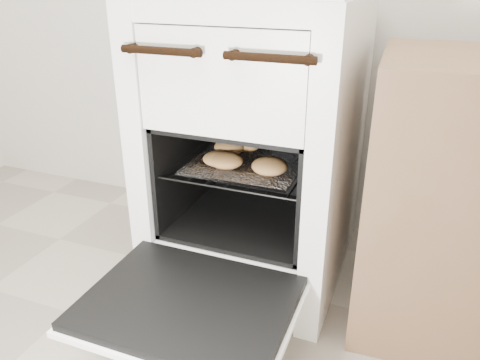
{
  "coord_description": "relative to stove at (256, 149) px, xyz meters",
  "views": [
    {
      "loc": [
        0.61,
        -0.21,
        1.0
      ],
      "look_at": [
        0.13,
        1.01,
        0.41
      ],
      "focal_mm": 35.0,
      "sensor_mm": 36.0,
      "label": 1
    }
  ],
  "objects": [
    {
      "name": "stove",
      "position": [
        0.0,
        0.0,
        0.0
      ],
      "size": [
        0.61,
        0.68,
        0.94
      ],
      "color": "white",
      "rests_on": "ground"
    },
    {
      "name": "oven_door",
      "position": [
        -0.0,
        -0.52,
        -0.25
      ],
      "size": [
        0.55,
        0.43,
        0.04
      ],
      "color": "black",
      "rests_on": "stove"
    },
    {
      "name": "oven_rack",
      "position": [
        -0.0,
        -0.07,
        -0.03
      ],
      "size": [
        0.44,
        0.43,
        0.01
      ],
      "color": "black",
      "rests_on": "stove"
    },
    {
      "name": "foil_sheet",
      "position": [
        -0.0,
        -0.09,
        -0.02
      ],
      "size": [
        0.35,
        0.31,
        0.01
      ],
      "primitive_type": "cube",
      "color": "silver",
      "rests_on": "oven_rack"
    },
    {
      "name": "baked_rolls",
      "position": [
        -0.02,
        -0.1,
        0.01
      ],
      "size": [
        0.31,
        0.29,
        0.05
      ],
      "color": "tan",
      "rests_on": "foil_sheet"
    }
  ]
}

